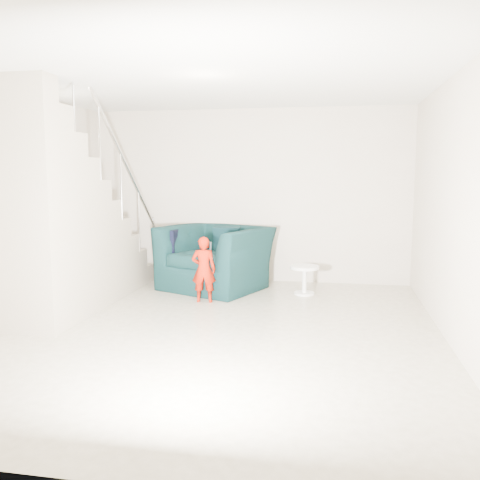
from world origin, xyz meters
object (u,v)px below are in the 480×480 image
object	(u,v)px
side_table	(305,275)
staircase	(60,235)
toddler	(204,269)
armchair	(215,258)

from	to	relation	value
side_table	staircase	size ratio (longest dim) A/B	0.11
side_table	toddler	bearing A→B (deg)	-152.58
toddler	side_table	distance (m)	1.47
armchair	toddler	xyz separation A→B (m)	(0.04, -0.83, -0.02)
side_table	staircase	bearing A→B (deg)	-155.21
armchair	side_table	size ratio (longest dim) A/B	3.45
side_table	armchair	bearing A→B (deg)	173.29
side_table	staircase	xyz separation A→B (m)	(-2.94, -1.36, 0.67)
toddler	side_table	size ratio (longest dim) A/B	2.14
toddler	staircase	xyz separation A→B (m)	(-1.65, -0.69, 0.51)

